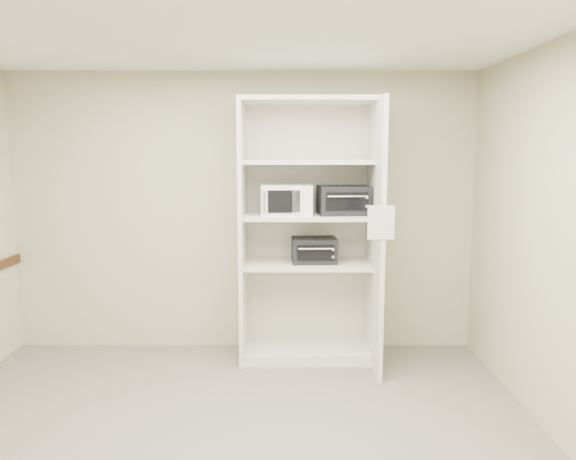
{
  "coord_description": "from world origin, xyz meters",
  "views": [
    {
      "loc": [
        0.45,
        -3.45,
        1.94
      ],
      "look_at": [
        0.44,
        1.35,
        1.27
      ],
      "focal_mm": 35.0,
      "sensor_mm": 36.0,
      "label": 1
    }
  ],
  "objects_px": {
    "toaster_oven_lower": "(314,250)",
    "microwave": "(286,200)",
    "shelving_unit": "(312,240)",
    "toaster_oven_upper": "(343,200)"
  },
  "relations": [
    {
      "from": "toaster_oven_lower",
      "to": "microwave",
      "type": "bearing_deg",
      "value": -172.89
    },
    {
      "from": "shelving_unit",
      "to": "toaster_oven_upper",
      "type": "height_order",
      "value": "shelving_unit"
    },
    {
      "from": "shelving_unit",
      "to": "toaster_oven_lower",
      "type": "bearing_deg",
      "value": -44.5
    },
    {
      "from": "shelving_unit",
      "to": "microwave",
      "type": "relative_size",
      "value": 5.29
    },
    {
      "from": "shelving_unit",
      "to": "microwave",
      "type": "height_order",
      "value": "shelving_unit"
    },
    {
      "from": "toaster_oven_upper",
      "to": "toaster_oven_lower",
      "type": "bearing_deg",
      "value": 171.34
    },
    {
      "from": "toaster_oven_upper",
      "to": "microwave",
      "type": "bearing_deg",
      "value": 177.88
    },
    {
      "from": "toaster_oven_upper",
      "to": "toaster_oven_lower",
      "type": "relative_size",
      "value": 1.12
    },
    {
      "from": "toaster_oven_upper",
      "to": "toaster_oven_lower",
      "type": "distance_m",
      "value": 0.54
    },
    {
      "from": "microwave",
      "to": "toaster_oven_upper",
      "type": "relative_size",
      "value": 1.0
    }
  ]
}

